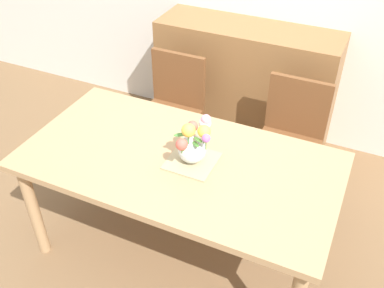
{
  "coord_description": "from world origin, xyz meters",
  "views": [
    {
      "loc": [
        0.85,
        -1.67,
        2.28
      ],
      "look_at": [
        0.08,
        0.01,
        0.87
      ],
      "focal_mm": 41.1,
      "sensor_mm": 36.0,
      "label": 1
    }
  ],
  "objects_px": {
    "chair_right": "(291,135)",
    "flower_vase": "(193,143)",
    "chair_left": "(172,105)",
    "dining_table": "(179,171)",
    "dresser": "(245,86)"
  },
  "relations": [
    {
      "from": "chair_right",
      "to": "flower_vase",
      "type": "bearing_deg",
      "value": 65.07
    },
    {
      "from": "chair_left",
      "to": "chair_right",
      "type": "bearing_deg",
      "value": -180.0
    },
    {
      "from": "chair_right",
      "to": "dining_table",
      "type": "bearing_deg",
      "value": 60.63
    },
    {
      "from": "chair_left",
      "to": "dresser",
      "type": "relative_size",
      "value": 0.64
    },
    {
      "from": "chair_left",
      "to": "dresser",
      "type": "height_order",
      "value": "dresser"
    },
    {
      "from": "chair_right",
      "to": "dresser",
      "type": "xyz_separation_m",
      "value": [
        -0.51,
        0.53,
        -0.02
      ]
    },
    {
      "from": "dresser",
      "to": "flower_vase",
      "type": "height_order",
      "value": "flower_vase"
    },
    {
      "from": "chair_left",
      "to": "flower_vase",
      "type": "bearing_deg",
      "value": 124.13
    },
    {
      "from": "dining_table",
      "to": "chair_left",
      "type": "xyz_separation_m",
      "value": [
        -0.45,
        0.8,
        -0.15
      ]
    },
    {
      "from": "chair_right",
      "to": "flower_vase",
      "type": "relative_size",
      "value": 3.09
    },
    {
      "from": "chair_right",
      "to": "flower_vase",
      "type": "distance_m",
      "value": 0.94
    },
    {
      "from": "chair_left",
      "to": "flower_vase",
      "type": "distance_m",
      "value": 1.02
    },
    {
      "from": "chair_left",
      "to": "flower_vase",
      "type": "xyz_separation_m",
      "value": [
        0.53,
        -0.79,
        0.36
      ]
    },
    {
      "from": "chair_left",
      "to": "dining_table",
      "type": "bearing_deg",
      "value": 119.37
    },
    {
      "from": "flower_vase",
      "to": "dresser",
      "type": "bearing_deg",
      "value": 96.42
    }
  ]
}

